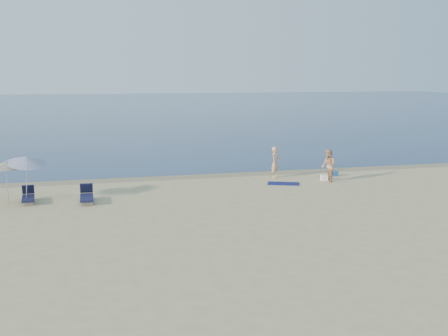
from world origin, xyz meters
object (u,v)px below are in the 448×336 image
at_px(person_right, 328,166).
at_px(umbrella_near, 26,160).
at_px(person_left, 275,162).
at_px(blue_cooler, 334,174).

xyz_separation_m(person_right, umbrella_near, (-15.72, -1.18, 1.09)).
xyz_separation_m(person_left, blue_cooler, (3.53, -0.42, -0.75)).
bearing_deg(person_right, umbrella_near, -81.33).
height_order(person_left, person_right, person_right).
distance_m(blue_cooler, umbrella_near, 17.17).
bearing_deg(blue_cooler, person_right, -123.39).
xyz_separation_m(blue_cooler, umbrella_near, (-16.85, -2.74, 1.84)).
distance_m(person_left, blue_cooler, 3.64).
height_order(person_right, blue_cooler, person_right).
bearing_deg(person_right, blue_cooler, 148.38).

